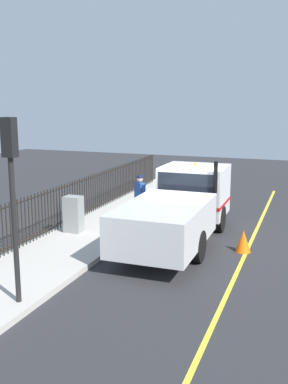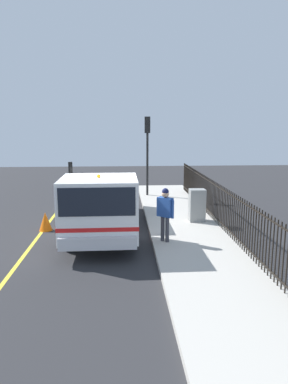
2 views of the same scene
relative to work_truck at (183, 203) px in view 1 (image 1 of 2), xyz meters
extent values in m
plane|color=#2B2B2D|center=(0.19, -0.67, -1.26)|extent=(44.34, 44.34, 0.00)
cube|color=#B7B2A8|center=(3.10, -0.67, -1.19)|extent=(2.85, 20.15, 0.16)
cube|color=yellow|center=(-2.27, -0.67, -1.26)|extent=(0.12, 18.14, 0.01)
cube|color=white|center=(0.01, -1.65, 0.13)|extent=(2.33, 2.18, 1.83)
cube|color=black|center=(0.01, -1.65, 0.53)|extent=(2.14, 2.22, 0.80)
cube|color=silver|center=(-0.01, 2.00, -0.19)|extent=(2.34, 4.08, 1.20)
cube|color=silver|center=(0.02, -2.81, -0.63)|extent=(2.20, 0.21, 0.36)
cube|color=red|center=(0.01, -1.65, -0.27)|extent=(2.35, 2.20, 0.12)
cylinder|color=black|center=(1.05, -1.32, -0.78)|extent=(0.31, 0.96, 0.96)
cylinder|color=black|center=(-1.03, -1.33, -0.78)|extent=(0.31, 0.96, 0.96)
cylinder|color=black|center=(1.02, 2.01, -0.78)|extent=(0.31, 0.96, 0.96)
cylinder|color=black|center=(-1.05, 2.00, -0.78)|extent=(0.31, 0.96, 0.96)
sphere|color=orange|center=(0.01, -1.65, 1.10)|extent=(0.12, 0.12, 0.12)
cylinder|color=black|center=(-1.00, -0.48, 0.31)|extent=(0.14, 0.14, 2.20)
cube|color=#264C99|center=(2.09, -1.38, 0.04)|extent=(0.52, 0.49, 0.62)
sphere|color=tan|center=(2.09, -1.38, 0.46)|extent=(0.23, 0.23, 0.23)
sphere|color=#14193F|center=(2.09, -1.38, 0.54)|extent=(0.22, 0.22, 0.22)
cylinder|color=#3F3F47|center=(2.15, -1.43, -0.69)|extent=(0.12, 0.12, 0.83)
cylinder|color=#3F3F47|center=(2.02, -1.32, -0.69)|extent=(0.12, 0.12, 0.83)
cylinder|color=#264C99|center=(2.30, -1.55, 0.00)|extent=(0.09, 0.09, 0.59)
cylinder|color=#264C99|center=(1.87, -1.20, 0.00)|extent=(0.09, 0.09, 0.59)
cylinder|color=black|center=(4.35, -9.24, -0.33)|extent=(0.04, 0.04, 1.56)
cylinder|color=black|center=(4.35, -9.05, -0.33)|extent=(0.04, 0.04, 1.56)
cylinder|color=black|center=(4.35, -8.86, -0.33)|extent=(0.04, 0.04, 1.56)
cylinder|color=black|center=(4.35, -8.68, -0.33)|extent=(0.04, 0.04, 1.56)
cylinder|color=black|center=(4.35, -8.49, -0.33)|extent=(0.04, 0.04, 1.56)
cylinder|color=black|center=(4.35, -8.30, -0.33)|extent=(0.04, 0.04, 1.56)
cylinder|color=black|center=(4.35, -8.11, -0.33)|extent=(0.04, 0.04, 1.56)
cylinder|color=black|center=(4.35, -7.92, -0.33)|extent=(0.04, 0.04, 1.56)
cylinder|color=black|center=(4.35, -7.73, -0.33)|extent=(0.04, 0.04, 1.56)
cylinder|color=black|center=(4.35, -7.55, -0.33)|extent=(0.04, 0.04, 1.56)
cylinder|color=black|center=(4.35, -7.36, -0.33)|extent=(0.04, 0.04, 1.56)
cylinder|color=black|center=(4.35, -7.17, -0.33)|extent=(0.04, 0.04, 1.56)
cylinder|color=black|center=(4.35, -6.98, -0.33)|extent=(0.04, 0.04, 1.56)
cylinder|color=black|center=(4.35, -6.79, -0.33)|extent=(0.04, 0.04, 1.56)
cylinder|color=black|center=(4.35, -6.60, -0.33)|extent=(0.04, 0.04, 1.56)
cylinder|color=black|center=(4.35, -6.42, -0.33)|extent=(0.04, 0.04, 1.56)
cylinder|color=black|center=(4.35, -6.23, -0.33)|extent=(0.04, 0.04, 1.56)
cylinder|color=black|center=(4.35, -6.04, -0.33)|extent=(0.04, 0.04, 1.56)
cylinder|color=black|center=(4.35, -5.85, -0.33)|extent=(0.04, 0.04, 1.56)
cylinder|color=black|center=(4.35, -5.66, -0.33)|extent=(0.04, 0.04, 1.56)
cylinder|color=black|center=(4.35, -5.47, -0.33)|extent=(0.04, 0.04, 1.56)
cylinder|color=black|center=(4.35, -5.29, -0.33)|extent=(0.04, 0.04, 1.56)
cylinder|color=black|center=(4.35, -5.10, -0.33)|extent=(0.04, 0.04, 1.56)
cylinder|color=black|center=(4.35, -4.91, -0.33)|extent=(0.04, 0.04, 1.56)
cylinder|color=black|center=(4.35, -4.72, -0.33)|extent=(0.04, 0.04, 1.56)
cylinder|color=black|center=(4.35, -4.53, -0.33)|extent=(0.04, 0.04, 1.56)
cylinder|color=black|center=(4.35, -4.35, -0.33)|extent=(0.04, 0.04, 1.56)
cylinder|color=black|center=(4.35, -4.16, -0.33)|extent=(0.04, 0.04, 1.56)
cylinder|color=black|center=(4.35, -3.97, -0.33)|extent=(0.04, 0.04, 1.56)
cylinder|color=black|center=(4.35, -3.78, -0.33)|extent=(0.04, 0.04, 1.56)
cylinder|color=black|center=(4.35, -3.59, -0.33)|extent=(0.04, 0.04, 1.56)
cylinder|color=black|center=(4.35, -3.40, -0.33)|extent=(0.04, 0.04, 1.56)
cylinder|color=black|center=(4.35, -3.22, -0.33)|extent=(0.04, 0.04, 1.56)
cylinder|color=black|center=(4.35, -3.03, -0.33)|extent=(0.04, 0.04, 1.56)
cylinder|color=black|center=(4.35, -2.84, -0.33)|extent=(0.04, 0.04, 1.56)
cylinder|color=black|center=(4.35, -2.65, -0.33)|extent=(0.04, 0.04, 1.56)
cylinder|color=black|center=(4.35, -2.46, -0.33)|extent=(0.04, 0.04, 1.56)
cylinder|color=black|center=(4.35, -2.27, -0.33)|extent=(0.04, 0.04, 1.56)
cylinder|color=black|center=(4.35, -2.09, -0.33)|extent=(0.04, 0.04, 1.56)
cylinder|color=black|center=(4.35, -1.90, -0.33)|extent=(0.04, 0.04, 1.56)
cylinder|color=black|center=(4.35, -1.71, -0.33)|extent=(0.04, 0.04, 1.56)
cylinder|color=black|center=(4.35, -1.52, -0.33)|extent=(0.04, 0.04, 1.56)
cylinder|color=black|center=(4.35, -1.33, -0.33)|extent=(0.04, 0.04, 1.56)
cylinder|color=black|center=(4.35, -1.15, -0.33)|extent=(0.04, 0.04, 1.56)
cylinder|color=black|center=(4.35, -0.96, -0.33)|extent=(0.04, 0.04, 1.56)
cylinder|color=black|center=(4.35, -0.77, -0.33)|extent=(0.04, 0.04, 1.56)
cylinder|color=black|center=(4.35, -0.58, -0.33)|extent=(0.04, 0.04, 1.56)
cylinder|color=black|center=(4.35, -0.39, -0.33)|extent=(0.04, 0.04, 1.56)
cylinder|color=black|center=(4.35, -0.20, -0.33)|extent=(0.04, 0.04, 1.56)
cylinder|color=black|center=(4.35, -0.02, -0.33)|extent=(0.04, 0.04, 1.56)
cylinder|color=black|center=(4.35, 0.17, -0.33)|extent=(0.04, 0.04, 1.56)
cylinder|color=black|center=(4.35, 0.36, -0.33)|extent=(0.04, 0.04, 1.56)
cylinder|color=black|center=(4.35, 0.55, -0.33)|extent=(0.04, 0.04, 1.56)
cylinder|color=black|center=(4.35, 0.74, -0.33)|extent=(0.04, 0.04, 1.56)
cylinder|color=black|center=(4.35, 0.93, -0.33)|extent=(0.04, 0.04, 1.56)
cylinder|color=black|center=(4.35, 1.11, -0.33)|extent=(0.04, 0.04, 1.56)
cylinder|color=black|center=(4.35, 1.30, -0.33)|extent=(0.04, 0.04, 1.56)
cylinder|color=black|center=(4.35, 1.49, -0.33)|extent=(0.04, 0.04, 1.56)
cylinder|color=black|center=(4.35, 1.68, -0.33)|extent=(0.04, 0.04, 1.56)
cylinder|color=black|center=(4.35, 1.87, -0.33)|extent=(0.04, 0.04, 1.56)
cylinder|color=black|center=(4.35, 2.06, -0.33)|extent=(0.04, 0.04, 1.56)
cylinder|color=black|center=(4.35, 2.24, -0.33)|extent=(0.04, 0.04, 1.56)
cylinder|color=black|center=(4.35, 2.43, -0.33)|extent=(0.04, 0.04, 1.56)
cylinder|color=black|center=(4.35, 2.62, -0.33)|extent=(0.04, 0.04, 1.56)
cylinder|color=black|center=(4.35, 2.81, -0.33)|extent=(0.04, 0.04, 1.56)
cylinder|color=black|center=(4.35, 3.00, -0.33)|extent=(0.04, 0.04, 1.56)
cylinder|color=black|center=(4.35, 3.18, -0.33)|extent=(0.04, 0.04, 1.56)
cylinder|color=black|center=(4.35, 3.37, -0.33)|extent=(0.04, 0.04, 1.56)
cylinder|color=black|center=(4.35, 3.56, -0.33)|extent=(0.04, 0.04, 1.56)
cylinder|color=black|center=(4.35, 3.75, -0.33)|extent=(0.04, 0.04, 1.56)
cylinder|color=black|center=(4.35, 3.94, -0.33)|extent=(0.04, 0.04, 1.56)
cube|color=black|center=(4.35, -0.67, 0.33)|extent=(0.04, 17.13, 0.04)
cube|color=black|center=(4.35, -0.67, -0.92)|extent=(0.04, 17.13, 0.04)
cylinder|color=black|center=(2.07, 6.36, 0.98)|extent=(0.12, 0.12, 4.18)
cube|color=black|center=(2.07, 6.36, 2.64)|extent=(0.31, 0.23, 0.85)
sphere|color=red|center=(2.07, 6.36, 2.90)|extent=(0.16, 0.16, 0.16)
sphere|color=yellow|center=(2.07, 6.36, 2.64)|extent=(0.16, 0.16, 0.16)
sphere|color=green|center=(2.07, 6.36, 2.39)|extent=(0.16, 0.16, 0.16)
cube|color=gray|center=(3.64, 1.00, -0.47)|extent=(0.61, 0.48, 1.27)
cone|color=orange|center=(-2.16, 0.60, -0.92)|extent=(0.49, 0.49, 0.70)
camera|label=1|loc=(-3.98, 14.30, 3.41)|focal=41.95mm
camera|label=2|loc=(0.73, -12.13, 2.60)|focal=32.48mm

